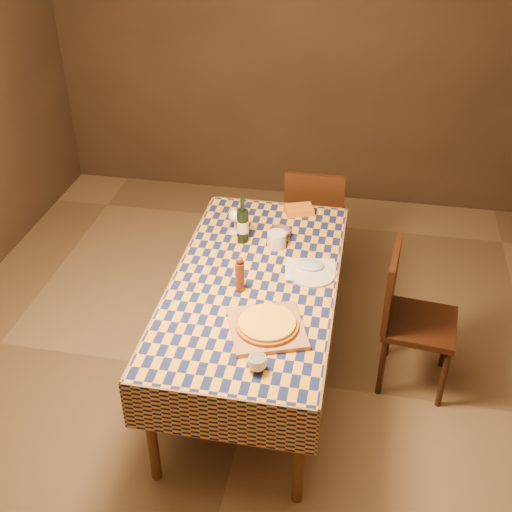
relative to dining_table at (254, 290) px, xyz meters
name	(u,v)px	position (x,y,z in m)	size (l,w,h in m)	color
room	(254,189)	(0.00, 0.00, 0.66)	(5.00, 5.10, 2.70)	brown
dining_table	(254,290)	(0.00, 0.00, 0.00)	(0.94, 1.84, 0.77)	brown
cutting_board	(267,328)	(0.14, -0.42, 0.09)	(0.37, 0.37, 0.02)	#A16A4B
pizza	(267,324)	(0.14, -0.42, 0.12)	(0.35, 0.35, 0.03)	#9B5B19
pepper_mill	(240,275)	(-0.06, -0.11, 0.18)	(0.05, 0.05, 0.22)	#542413
bowl	(280,233)	(0.07, 0.49, 0.10)	(0.14, 0.14, 0.04)	#5B434C
wine_glass	(235,217)	(-0.22, 0.48, 0.19)	(0.08, 0.08, 0.16)	silver
wine_bottle	(243,225)	(-0.15, 0.39, 0.19)	(0.09, 0.09, 0.30)	black
deli_tub	(277,240)	(0.07, 0.37, 0.13)	(0.12, 0.12, 0.10)	silver
takeout_container	(299,210)	(0.15, 0.80, 0.10)	(0.18, 0.13, 0.05)	#C76B1A
white_plate	(312,274)	(0.32, 0.10, 0.08)	(0.26, 0.26, 0.02)	silver
tumbler	(258,363)	(0.15, -0.71, 0.11)	(0.09, 0.09, 0.07)	white
flour_patch	(310,269)	(0.30, 0.16, 0.08)	(0.29, 0.23, 0.00)	silver
flour_bag	(311,265)	(0.30, 0.17, 0.10)	(0.16, 0.12, 0.05)	#A1B5CF
chair_far	(314,218)	(0.23, 1.18, -0.17)	(0.42, 0.43, 0.93)	black
chair_right	(408,312)	(0.89, 0.18, -0.17)	(0.47, 0.46, 0.93)	black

